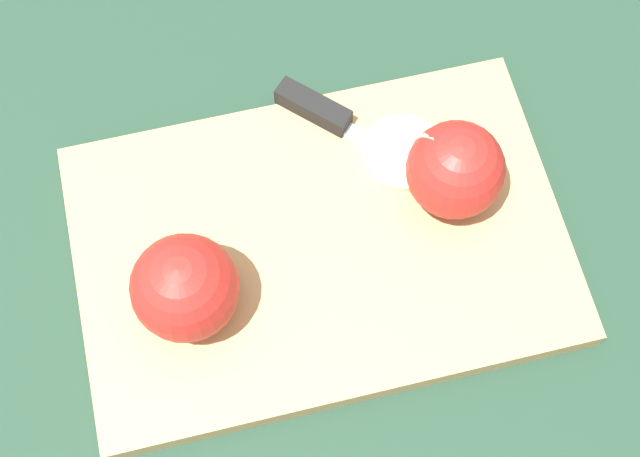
% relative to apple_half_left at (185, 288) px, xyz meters
% --- Properties ---
extents(ground_plane, '(4.00, 4.00, 0.00)m').
position_rel_apple_half_left_xyz_m(ground_plane, '(0.10, 0.01, -0.06)').
color(ground_plane, '#1E3828').
extents(cutting_board, '(0.37, 0.28, 0.02)m').
position_rel_apple_half_left_xyz_m(cutting_board, '(0.10, 0.01, -0.05)').
color(cutting_board, tan).
rests_on(cutting_board, ground_plane).
extents(apple_half_left, '(0.07, 0.07, 0.07)m').
position_rel_apple_half_left_xyz_m(apple_half_left, '(0.00, 0.00, 0.00)').
color(apple_half_left, red).
rests_on(apple_half_left, cutting_board).
extents(apple_half_right, '(0.07, 0.07, 0.07)m').
position_rel_apple_half_left_xyz_m(apple_half_right, '(0.20, 0.01, -0.00)').
color(apple_half_right, red).
rests_on(apple_half_right, cutting_board).
extents(knife, '(0.11, 0.14, 0.02)m').
position_rel_apple_half_left_xyz_m(knife, '(0.14, 0.10, -0.03)').
color(knife, silver).
rests_on(knife, cutting_board).
extents(apple_slice, '(0.06, 0.06, 0.01)m').
position_rel_apple_half_left_xyz_m(apple_slice, '(0.18, 0.05, -0.03)').
color(apple_slice, beige).
rests_on(apple_slice, cutting_board).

